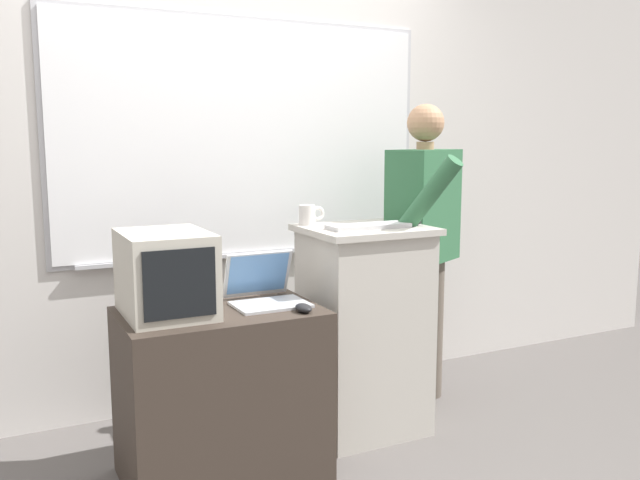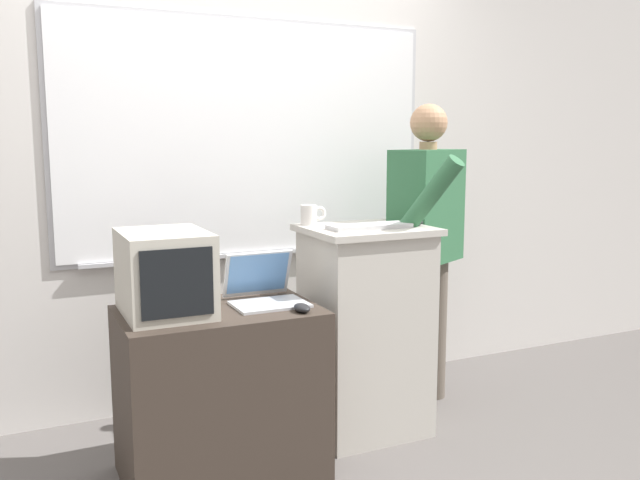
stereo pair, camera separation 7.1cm
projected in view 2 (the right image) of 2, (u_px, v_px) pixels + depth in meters
The scene contains 10 objects.
back_wall at pixel (232, 140), 3.60m from camera, with size 6.40×0.17×2.82m.
lectern_podium at pixel (365, 329), 3.27m from camera, with size 0.57×0.50×1.01m.
side_desk at pixel (221, 393), 2.84m from camera, with size 0.81×0.53×0.72m.
person_presenter at pixel (427, 235), 3.53m from camera, with size 0.61×0.69×1.59m.
laptop at pixel (263, 287), 2.91m from camera, with size 0.31×0.30×0.21m.
wireless_keyboard at pixel (369, 226), 3.13m from camera, with size 0.39×0.14×0.02m.
computer_mouse_by_laptop at pixel (302, 308), 2.74m from camera, with size 0.06×0.10×0.03m.
computer_mouse_by_keyboard at pixel (415, 222), 3.24m from camera, with size 0.06×0.10×0.03m.
crt_monitor at pixel (165, 273), 2.70m from camera, with size 0.33×0.44×0.33m.
coffee_mug at pixel (310, 215), 3.26m from camera, with size 0.13×0.08×0.10m.
Camera 2 is at (-1.11, -2.28, 1.42)m, focal length 38.00 mm.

